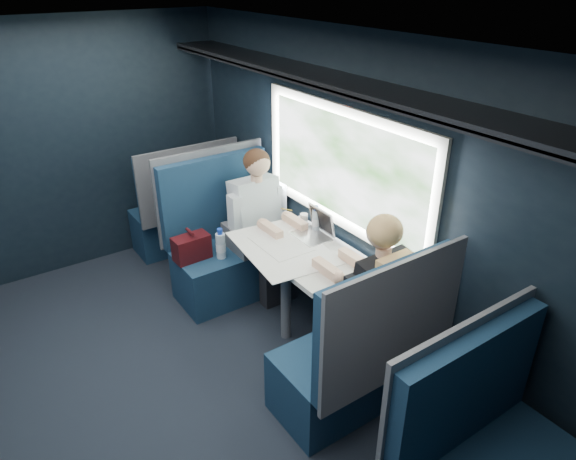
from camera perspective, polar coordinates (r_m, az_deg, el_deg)
ground at (r=3.91m, az=-11.42°, el=-16.07°), size 2.80×4.20×0.01m
room_shell at (r=3.10m, az=-13.53°, el=4.46°), size 3.00×4.40×2.40m
table at (r=3.90m, az=1.61°, el=-3.24°), size 0.62×1.00×0.74m
seat_bay_near at (r=4.58m, az=-6.81°, el=-1.96°), size 1.04×0.62×1.26m
seat_bay_far at (r=3.40m, az=7.87°, el=-13.96°), size 1.04×0.62×1.26m
seat_row_front at (r=5.34m, az=-11.39°, el=2.02°), size 1.04×0.51×1.16m
man at (r=4.42m, az=-2.97°, el=1.44°), size 0.53×0.56×1.32m
woman at (r=3.45m, az=9.49°, el=-6.89°), size 0.53×0.56×1.32m
papers at (r=3.89m, az=-0.63°, el=-1.96°), size 0.68×0.91×0.01m
laptop at (r=4.04m, az=3.10°, el=0.16°), size 0.23×0.30×0.22m
bottle_small at (r=4.10m, az=3.12°, el=1.14°), size 0.06×0.06×0.22m
cup at (r=4.24m, az=1.78°, el=1.27°), size 0.07×0.07×0.08m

